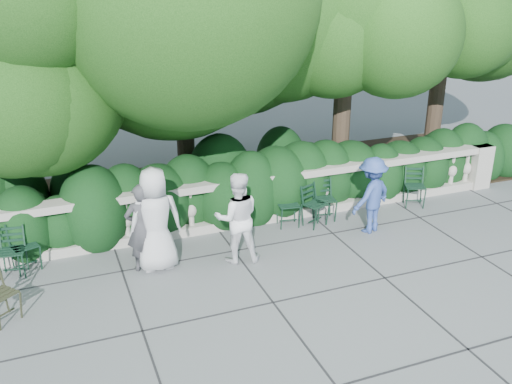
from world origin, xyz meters
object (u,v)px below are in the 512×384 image
object	(u,v)px
chair_e	(414,208)
person_woman_grey	(142,228)
chair_weathered	(12,324)
chair_f	(320,228)
chair_b	(15,280)
person_casual_man	(237,218)
chair_a	(31,273)
chair_d	(290,229)
person_businessman	(156,220)
chair_c	(326,223)
person_older_blue	(371,195)

from	to	relation	value
chair_e	person_woman_grey	size ratio (longest dim) A/B	0.55
chair_weathered	chair_f	bearing A→B (deg)	-25.32
chair_b	chair_e	size ratio (longest dim) A/B	1.00
chair_b	chair_weathered	bearing A→B (deg)	-83.02
person_casual_man	chair_a	bearing A→B (deg)	-2.26
chair_b	chair_f	size ratio (longest dim) A/B	1.00
chair_d	person_businessman	bearing A→B (deg)	-159.61
chair_e	chair_b	bearing A→B (deg)	-155.48
chair_b	person_businessman	size ratio (longest dim) A/B	0.47
chair_d	chair_f	world-z (taller)	same
chair_a	chair_f	world-z (taller)	same
chair_c	chair_e	bearing A→B (deg)	6.59
chair_a	person_casual_man	bearing A→B (deg)	-32.66
chair_d	person_woman_grey	world-z (taller)	person_woman_grey
chair_d	person_woman_grey	xyz separation A→B (m)	(-2.93, -0.52, 0.77)
person_businessman	person_casual_man	world-z (taller)	person_businessman
chair_weathered	person_older_blue	size ratio (longest dim) A/B	0.57
chair_f	person_woman_grey	xyz separation A→B (m)	(-3.50, -0.35, 0.77)
person_woman_grey	chair_e	bearing A→B (deg)	-177.17
chair_c	person_businessman	distance (m)	3.66
chair_d	person_businessman	distance (m)	2.91
chair_e	person_casual_man	xyz separation A→B (m)	(-4.23, -0.76, 0.81)
person_casual_man	person_older_blue	distance (m)	2.76
person_woman_grey	chair_c	bearing A→B (deg)	-173.94
person_businessman	person_casual_man	xyz separation A→B (m)	(1.34, -0.23, -0.09)
chair_c	person_woman_grey	xyz separation A→B (m)	(-3.72, -0.51, 0.77)
chair_e	person_businessman	world-z (taller)	person_businessman
chair_a	chair_b	distance (m)	0.30
chair_b	person_casual_man	distance (m)	3.79
chair_c	person_woman_grey	size ratio (longest dim) A/B	0.55
chair_f	person_casual_man	distance (m)	2.20
chair_weathered	person_casual_man	bearing A→B (deg)	-28.42
chair_a	person_woman_grey	size ratio (longest dim) A/B	0.55
chair_d	chair_c	bearing A→B (deg)	7.68
chair_e	person_woman_grey	world-z (taller)	person_woman_grey
chair_c	person_woman_grey	bearing A→B (deg)	-164.31
chair_d	person_casual_man	size ratio (longest dim) A/B	0.52
chair_c	person_older_blue	world-z (taller)	person_older_blue
chair_f	person_older_blue	bearing A→B (deg)	-50.23
chair_b	person_older_blue	xyz separation A→B (m)	(6.39, -0.51, 0.74)
person_woman_grey	person_businessman	bearing A→B (deg)	163.26
chair_b	chair_c	bearing A→B (deg)	9.73
chair_a	chair_d	world-z (taller)	same
chair_c	chair_weathered	size ratio (longest dim) A/B	1.00
chair_weathered	person_businessman	size ratio (longest dim) A/B	0.47
person_casual_man	chair_weathered	bearing A→B (deg)	21.05
chair_a	chair_c	size ratio (longest dim) A/B	1.00
chair_b	person_woman_grey	size ratio (longest dim) A/B	0.55
chair_weathered	person_older_blue	world-z (taller)	person_older_blue
chair_d	person_businessman	xyz separation A→B (m)	(-2.71, -0.58, 0.90)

